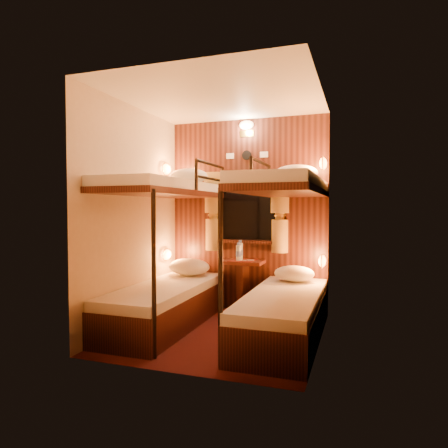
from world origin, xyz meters
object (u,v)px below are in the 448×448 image
at_px(bunk_left, 166,275).
at_px(bottle_right, 239,253).
at_px(bunk_right, 284,282).
at_px(bottle_left, 240,251).
at_px(table, 243,279).

distance_m(bunk_left, bottle_right, 0.97).
bearing_deg(bottle_right, bunk_right, -46.60).
bearing_deg(bunk_right, bottle_right, 133.40).
height_order(bottle_left, bottle_right, bottle_left).
distance_m(bunk_right, table, 1.02).
xyz_separation_m(bunk_left, bottle_right, (0.61, 0.73, 0.19)).
xyz_separation_m(bunk_left, table, (0.65, 0.78, -0.14)).
distance_m(bunk_left, bottle_left, 1.03).
bearing_deg(bottle_left, bottle_right, -87.30).
xyz_separation_m(table, bottle_right, (-0.04, -0.05, 0.33)).
distance_m(bunk_left, table, 1.02).
xyz_separation_m(bottle_left, bottle_right, (0.00, -0.08, -0.01)).
height_order(bunk_left, bottle_right, bunk_left).
height_order(bunk_left, bunk_right, same).
xyz_separation_m(bunk_left, bottle_left, (0.60, 0.81, 0.20)).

